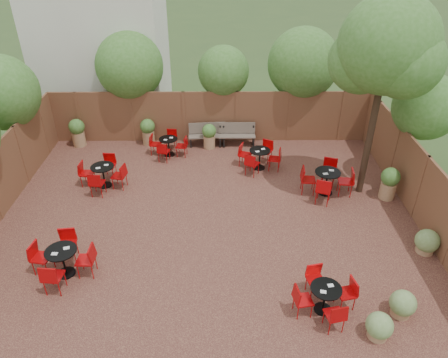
{
  "coord_description": "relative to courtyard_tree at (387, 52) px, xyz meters",
  "views": [
    {
      "loc": [
        0.4,
        -9.88,
        7.43
      ],
      "look_at": [
        0.48,
        0.5,
        1.0
      ],
      "focal_mm": 33.77,
      "sensor_mm": 36.0,
      "label": 1
    }
  ],
  "objects": [
    {
      "name": "ground",
      "position": [
        -4.8,
        -1.32,
        -4.42
      ],
      "size": [
        80.0,
        80.0,
        0.0
      ],
      "primitive_type": "plane",
      "color": "#354F23",
      "rests_on": "ground"
    },
    {
      "name": "courtyard_paving",
      "position": [
        -4.8,
        -1.32,
        -4.41
      ],
      "size": [
        12.0,
        10.0,
        0.02
      ],
      "primitive_type": "cube",
      "color": "#3C1A18",
      "rests_on": "ground"
    },
    {
      "name": "fence_back",
      "position": [
        -4.8,
        3.68,
        -3.42
      ],
      "size": [
        12.0,
        0.08,
        2.0
      ],
      "primitive_type": "cube",
      "color": "brown",
      "rests_on": "ground"
    },
    {
      "name": "fence_right",
      "position": [
        1.2,
        -1.32,
        -3.42
      ],
      "size": [
        0.08,
        10.0,
        2.0
      ],
      "primitive_type": "cube",
      "color": "brown",
      "rests_on": "ground"
    },
    {
      "name": "neighbour_building",
      "position": [
        -9.3,
        6.68,
        -0.42
      ],
      "size": [
        5.0,
        4.0,
        8.0
      ],
      "primitive_type": "cube",
      "color": "silver",
      "rests_on": "ground"
    },
    {
      "name": "overhang_foliage",
      "position": [
        -6.79,
        1.65,
        -1.71
      ],
      "size": [
        15.52,
        10.86,
        2.68
      ],
      "color": "#396A22",
      "rests_on": "ground"
    },
    {
      "name": "courtyard_tree",
      "position": [
        0.0,
        0.0,
        0.0
      ],
      "size": [
        2.8,
        2.7,
        5.92
      ],
      "rotation": [
        0.0,
        0.0,
        -0.3
      ],
      "color": "black",
      "rests_on": "courtyard_paving"
    },
    {
      "name": "park_bench_left",
      "position": [
        -4.93,
        3.3,
        -3.96
      ],
      "size": [
        1.42,
        0.56,
        0.86
      ],
      "rotation": [
        0.0,
        0.0,
        0.09
      ],
      "color": "brown",
      "rests_on": "courtyard_paving"
    },
    {
      "name": "park_bench_right",
      "position": [
        -3.8,
        3.3,
        -3.96
      ],
      "size": [
        1.4,
        0.45,
        0.86
      ],
      "rotation": [
        0.0,
        0.0,
        0.0
      ],
      "color": "brown",
      "rests_on": "courtyard_paving"
    },
    {
      "name": "bistro_tables",
      "position": [
        -4.8,
        -0.73,
        -3.98
      ],
      "size": [
        8.67,
        8.67,
        0.89
      ],
      "color": "black",
      "rests_on": "courtyard_paving"
    },
    {
      "name": "planters",
      "position": [
        -5.36,
        2.28,
        -3.85
      ],
      "size": [
        11.13,
        4.31,
        1.07
      ],
      "color": "#9B744D",
      "rests_on": "courtyard_paving"
    },
    {
      "name": "low_shrubs",
      "position": [
        -0.15,
        -4.29,
        -4.1
      ],
      "size": [
        2.65,
        3.19,
        0.66
      ],
      "color": "#9B744D",
      "rests_on": "courtyard_paving"
    }
  ]
}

